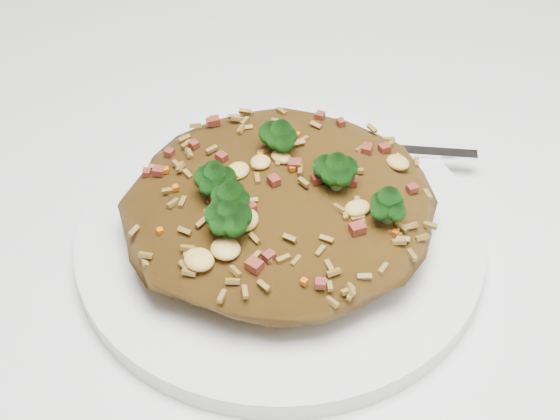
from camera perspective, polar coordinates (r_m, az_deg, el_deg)
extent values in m
cube|color=white|center=(0.46, -13.36, -11.02)|extent=(1.20, 0.80, 0.04)
cylinder|color=#8D6241|center=(1.09, 17.74, -1.39)|extent=(0.06, 0.06, 0.71)
cylinder|color=white|center=(0.47, 0.00, -1.90)|extent=(0.24, 0.24, 0.01)
ellipsoid|color=brown|center=(0.45, 0.00, 0.46)|extent=(0.18, 0.17, 0.04)
ellipsoid|color=#0B3A07|center=(0.42, 7.93, 0.49)|extent=(0.02, 0.02, 0.02)
ellipsoid|color=#0B3A07|center=(0.41, -3.72, 0.78)|extent=(0.02, 0.02, 0.02)
ellipsoid|color=#0B3A07|center=(0.42, -4.76, 2.26)|extent=(0.02, 0.02, 0.02)
ellipsoid|color=#0B3A07|center=(0.45, 0.09, 5.45)|extent=(0.02, 0.02, 0.02)
ellipsoid|color=#0B3A07|center=(0.43, 4.18, 2.94)|extent=(0.02, 0.02, 0.02)
ellipsoid|color=#0B3A07|center=(0.40, -3.84, -0.49)|extent=(0.02, 0.02, 0.02)
cube|color=silver|center=(0.52, 10.57, 4.20)|extent=(0.09, 0.04, 0.00)
cube|color=silver|center=(0.52, -0.07, 4.99)|extent=(0.04, 0.03, 0.00)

